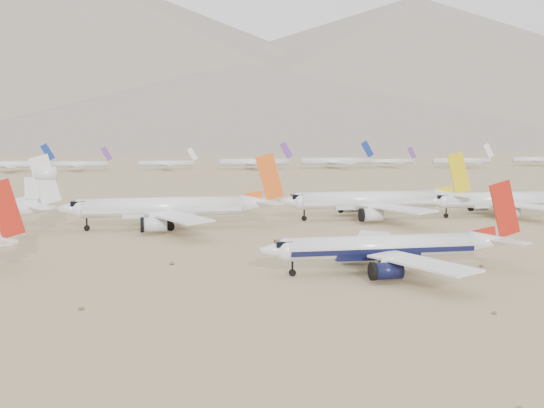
{
  "coord_description": "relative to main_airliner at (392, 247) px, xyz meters",
  "views": [
    {
      "loc": [
        -35.66,
        -109.88,
        24.82
      ],
      "look_at": [
        -5.12,
        48.36,
        7.0
      ],
      "focal_mm": 45.0,
      "sensor_mm": 36.0,
      "label": 1
    }
  ],
  "objects": [
    {
      "name": "row2_navy_widebody",
      "position": [
        59.56,
        65.8,
        0.31
      ],
      "size": [
        46.97,
        45.93,
        16.71
      ],
      "color": "white",
      "rests_on": "ground"
    },
    {
      "name": "row2_gold_tail",
      "position": [
        21.03,
        67.39,
        0.81
      ],
      "size": [
        51.92,
        50.78,
        18.49
      ],
      "color": "white",
      "rests_on": "ground"
    },
    {
      "name": "ground",
      "position": [
        -6.98,
        -0.67,
        -4.36
      ],
      "size": [
        7000.0,
        7000.0,
        0.0
      ],
      "primitive_type": "plane",
      "color": "#8C7551",
      "rests_on": "ground"
    },
    {
      "name": "foothills",
      "position": [
        519.69,
        1099.33,
        62.79
      ],
      "size": [
        4637.5,
        1395.0,
        155.0
      ],
      "color": "slate",
      "rests_on": "ground"
    },
    {
      "name": "desert_scrub",
      "position": [
        -4.72,
        -29.88,
        -4.07
      ],
      "size": [
        261.14,
        121.67,
        0.63
      ],
      "color": "brown",
      "rests_on": "ground"
    },
    {
      "name": "main_airliner",
      "position": [
        0.0,
        0.0,
        0.0
      ],
      "size": [
        44.92,
        43.87,
        15.85
      ],
      "color": "white",
      "rests_on": "ground"
    },
    {
      "name": "mountain_range",
      "position": [
        63.2,
        1647.34,
        185.96
      ],
      "size": [
        7354.0,
        3024.0,
        470.0
      ],
      "color": "slate",
      "rests_on": "ground"
    },
    {
      "name": "row2_orange_tail",
      "position": [
        -35.11,
        59.57,
        0.93
      ],
      "size": [
        52.79,
        51.64,
        18.83
      ],
      "color": "white",
      "rests_on": "ground"
    },
    {
      "name": "distant_storage_row",
      "position": [
        26.28,
        303.04,
        0.05
      ],
      "size": [
        627.16,
        60.68,
        15.2
      ],
      "color": "silver",
      "rests_on": "ground"
    }
  ]
}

